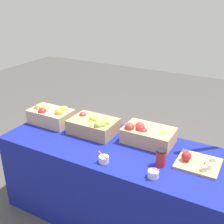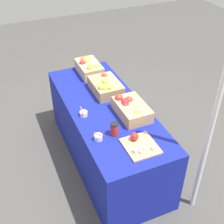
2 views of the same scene
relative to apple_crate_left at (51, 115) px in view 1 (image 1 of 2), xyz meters
name	(u,v)px [view 1 (image 1 of 2)]	position (x,y,z in m)	size (l,w,h in m)	color
ground_plane	(113,213)	(0.73, -0.08, -0.82)	(10.00, 10.00, 0.00)	#474442
table	(113,181)	(0.73, -0.08, -0.45)	(1.90, 0.76, 0.74)	navy
apple_crate_left	(51,115)	(0.00, 0.00, 0.00)	(0.40, 0.25, 0.19)	tan
apple_crate_middle	(94,125)	(0.48, 0.02, -0.01)	(0.41, 0.29, 0.17)	tan
apple_crate_right	(147,134)	(0.96, 0.09, -0.01)	(0.42, 0.27, 0.18)	tan
cutting_board_front	(196,162)	(1.41, -0.04, -0.06)	(0.31, 0.28, 0.09)	tan
sample_bowl_near	(153,174)	(1.19, -0.34, -0.05)	(0.08, 0.08, 0.10)	silver
sample_bowl_mid	(104,159)	(0.80, -0.35, -0.06)	(0.08, 0.08, 0.10)	silver
coffee_cup	(161,158)	(1.18, -0.18, -0.02)	(0.07, 0.07, 0.13)	red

